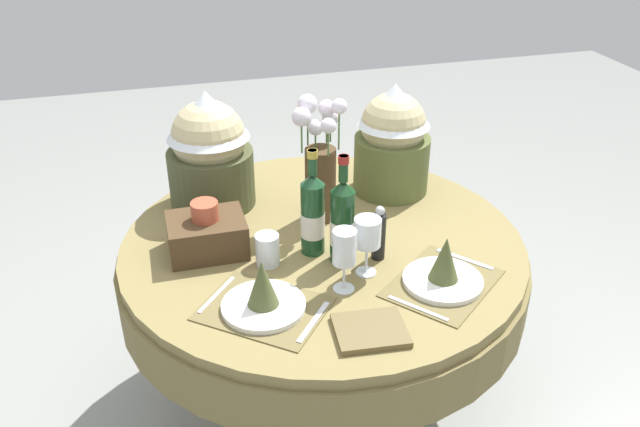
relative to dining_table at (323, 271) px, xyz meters
name	(u,v)px	position (x,y,z in m)	size (l,w,h in m)	color
ground	(322,403)	(0.00, 0.00, -0.62)	(8.00, 8.00, 0.00)	gray
dining_table	(323,271)	(0.00, 0.00, 0.00)	(1.36, 1.36, 0.74)	olive
place_setting_left	(263,296)	(-0.26, -0.32, 0.17)	(0.43, 0.42, 0.16)	brown
place_setting_right	(444,271)	(0.28, -0.34, 0.17)	(0.43, 0.42, 0.16)	brown
flower_vase	(320,163)	(0.03, 0.15, 0.34)	(0.18, 0.17, 0.44)	#47331E
wine_bottle_left	(342,221)	(0.03, -0.13, 0.26)	(0.08, 0.08, 0.36)	#143819
wine_bottle_centre	(313,214)	(-0.05, -0.06, 0.26)	(0.08, 0.08, 0.36)	#194223
wine_glass_left	(344,249)	(-0.02, -0.29, 0.27)	(0.07, 0.07, 0.20)	silver
wine_glass_right	(367,234)	(0.07, -0.22, 0.27)	(0.08, 0.08, 0.19)	silver
tumbler_near_left	(267,250)	(-0.20, -0.10, 0.18)	(0.08, 0.08, 0.10)	silver
pepper_mill	(379,234)	(0.14, -0.15, 0.21)	(0.04, 0.04, 0.19)	black
book_on_table	(370,330)	(-0.01, -0.50, 0.14)	(0.19, 0.16, 0.02)	brown
gift_tub_back_left	(209,147)	(-0.31, 0.35, 0.35)	(0.30, 0.30, 0.43)	#474C2D
gift_tub_back_right	(393,136)	(0.34, 0.28, 0.35)	(0.28, 0.28, 0.41)	#566033
woven_basket_side_left	(207,233)	(-0.38, 0.03, 0.19)	(0.24, 0.19, 0.18)	#47331E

